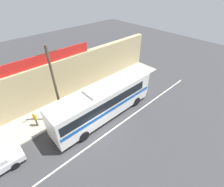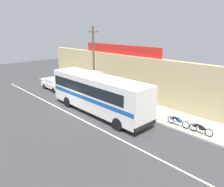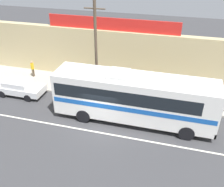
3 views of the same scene
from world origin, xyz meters
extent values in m
plane|color=#3A3A3D|center=(0.00, 0.00, 0.00)|extent=(70.00, 70.00, 0.00)
cube|color=#A8A399|center=(0.00, 5.20, 0.07)|extent=(30.00, 3.60, 0.14)
cube|color=tan|center=(0.00, 7.35, 2.40)|extent=(30.00, 0.70, 4.80)
cube|color=red|center=(-1.14, 7.35, 5.35)|extent=(11.90, 0.12, 1.10)
cube|color=silver|center=(0.00, -0.80, 0.00)|extent=(30.00, 0.14, 0.01)
cube|color=white|center=(2.15, 1.29, 1.99)|extent=(11.41, 2.55, 3.10)
cube|color=black|center=(1.69, 1.29, 2.54)|extent=(10.04, 2.57, 0.96)
cube|color=#1956B2|center=(2.15, 1.29, 1.69)|extent=(11.19, 2.56, 0.36)
cube|color=black|center=(7.82, 1.29, 2.44)|extent=(0.04, 2.29, 1.40)
cube|color=black|center=(7.81, 1.29, 0.62)|extent=(0.12, 2.55, 0.36)
cube|color=silver|center=(1.00, 1.29, 3.66)|extent=(1.40, 1.78, 0.24)
cylinder|color=black|center=(6.03, 2.47, 0.52)|extent=(1.04, 0.32, 1.04)
cylinder|color=black|center=(6.03, 0.11, 0.52)|extent=(1.04, 0.32, 1.04)
cylinder|color=black|center=(-1.28, 2.47, 0.52)|extent=(1.04, 0.32, 1.04)
cylinder|color=black|center=(-1.28, 0.11, 0.52)|extent=(1.04, 0.32, 1.04)
cube|color=silver|center=(-8.02, 2.35, 0.61)|extent=(4.27, 1.79, 0.56)
cube|color=silver|center=(-8.12, 2.35, 1.13)|extent=(2.22, 1.61, 0.48)
cube|color=black|center=(-7.29, 2.35, 1.09)|extent=(0.21, 1.51, 0.34)
cylinder|color=black|center=(-6.78, 3.20, 0.31)|extent=(0.62, 0.20, 0.62)
cylinder|color=black|center=(-6.78, 1.50, 0.31)|extent=(0.62, 0.20, 0.62)
cylinder|color=black|center=(-9.26, 3.20, 0.31)|extent=(0.62, 0.20, 0.62)
cylinder|color=black|center=(-9.26, 1.50, 0.31)|extent=(0.62, 0.20, 0.62)
cylinder|color=brown|center=(-1.40, 3.70, 4.07)|extent=(0.22, 0.22, 7.86)
cylinder|color=brown|center=(-1.40, 3.70, 7.40)|extent=(1.60, 0.10, 0.10)
torus|color=black|center=(8.35, 4.01, 0.45)|extent=(0.62, 0.06, 0.62)
ellipsoid|color=#1E51B2|center=(8.41, 4.01, 0.59)|extent=(0.36, 0.14, 0.16)
cylinder|color=brown|center=(-3.73, 4.73, 0.54)|extent=(0.13, 0.13, 0.79)
cylinder|color=brown|center=(-3.73, 4.55, 0.54)|extent=(0.13, 0.13, 0.79)
cylinder|color=gold|center=(-3.73, 4.64, 1.23)|extent=(0.30, 0.30, 0.59)
sphere|color=tan|center=(-3.73, 4.64, 1.66)|extent=(0.21, 0.21, 0.21)
cylinder|color=gold|center=(-3.73, 4.84, 1.26)|extent=(0.08, 0.08, 0.55)
cylinder|color=gold|center=(-3.73, 4.44, 1.26)|extent=(0.08, 0.08, 0.55)
cylinder|color=black|center=(3.23, 4.57, 0.55)|extent=(0.13, 0.13, 0.82)
cylinder|color=black|center=(3.23, 4.39, 0.55)|extent=(0.13, 0.13, 0.82)
cylinder|color=gold|center=(3.23, 4.48, 1.27)|extent=(0.30, 0.30, 0.62)
sphere|color=#A37556|center=(3.23, 4.48, 1.72)|extent=(0.22, 0.22, 0.22)
cylinder|color=gold|center=(3.23, 4.68, 1.30)|extent=(0.08, 0.08, 0.57)
cylinder|color=gold|center=(3.23, 4.28, 1.30)|extent=(0.08, 0.08, 0.57)
cylinder|color=brown|center=(-8.64, 5.67, 0.53)|extent=(0.13, 0.13, 0.78)
cylinder|color=brown|center=(-8.64, 5.49, 0.53)|extent=(0.13, 0.13, 0.78)
cylinder|color=gold|center=(-8.64, 5.58, 1.22)|extent=(0.30, 0.30, 0.59)
sphere|color=tan|center=(-8.64, 5.58, 1.64)|extent=(0.21, 0.21, 0.21)
cylinder|color=gold|center=(-8.64, 5.78, 1.24)|extent=(0.08, 0.08, 0.54)
cylinder|color=gold|center=(-8.64, 5.38, 1.24)|extent=(0.08, 0.08, 0.54)
camera|label=1|loc=(-5.97, -8.69, 12.36)|focal=26.18mm
camera|label=2|loc=(16.91, -10.73, 7.73)|focal=34.30mm
camera|label=3|loc=(4.70, -13.72, 11.23)|focal=40.13mm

